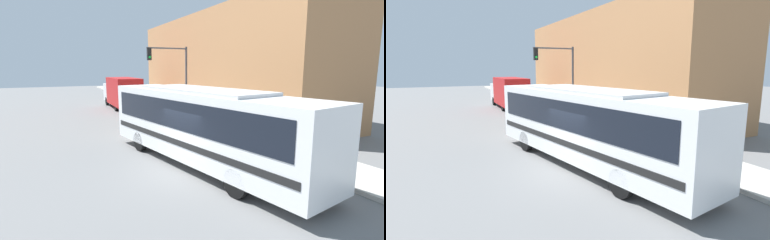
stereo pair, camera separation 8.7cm
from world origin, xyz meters
The scene contains 8 objects.
ground_plane centered at (0.00, 0.00, 0.00)m, with size 120.00×120.00×0.00m, color slate.
sidewalk centered at (5.88, 20.00, 0.08)m, with size 2.76×70.00×0.16m.
building_facade centered at (10.26, 14.14, 4.42)m, with size 6.00×26.28×8.83m.
city_bus centered at (1.11, 0.52, 1.92)m, with size 4.58×12.04×3.34m.
delivery_truck centered at (2.17, 20.45, 1.70)m, with size 2.38×8.47×3.13m.
fire_hydrant centered at (5.10, 5.35, 0.55)m, with size 0.20×0.27×0.78m.
traffic_light_pole centered at (4.16, 11.11, 3.98)m, with size 3.28×0.35×5.60m.
parking_meter centered at (5.10, 9.30, 1.05)m, with size 0.14×0.14×1.33m.
Camera 2 is at (-4.55, -10.60, 4.22)m, focal length 28.00 mm.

